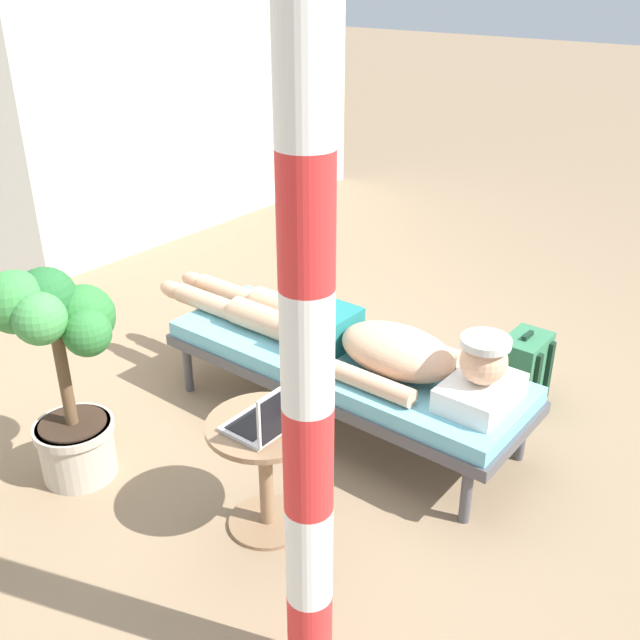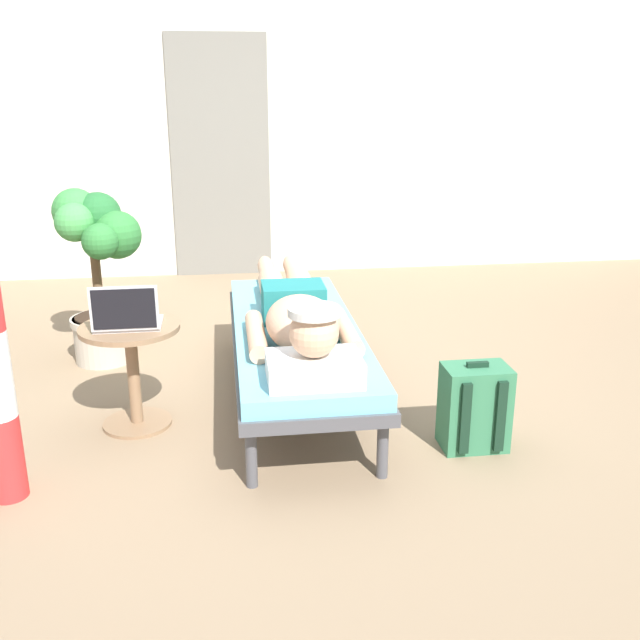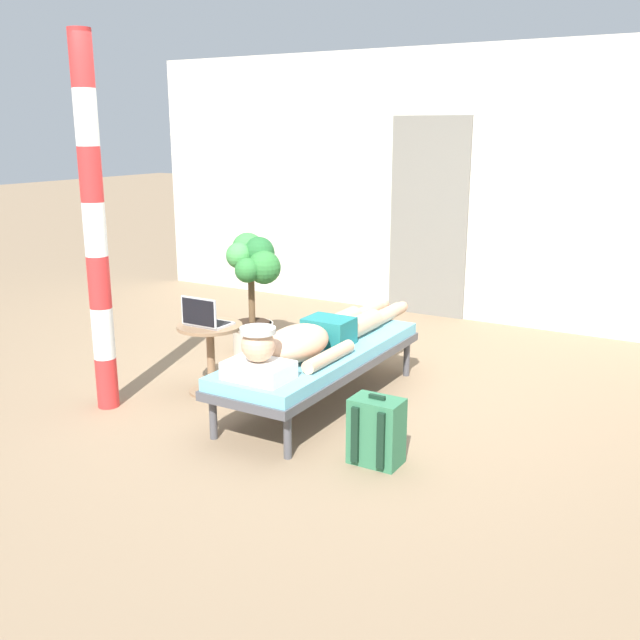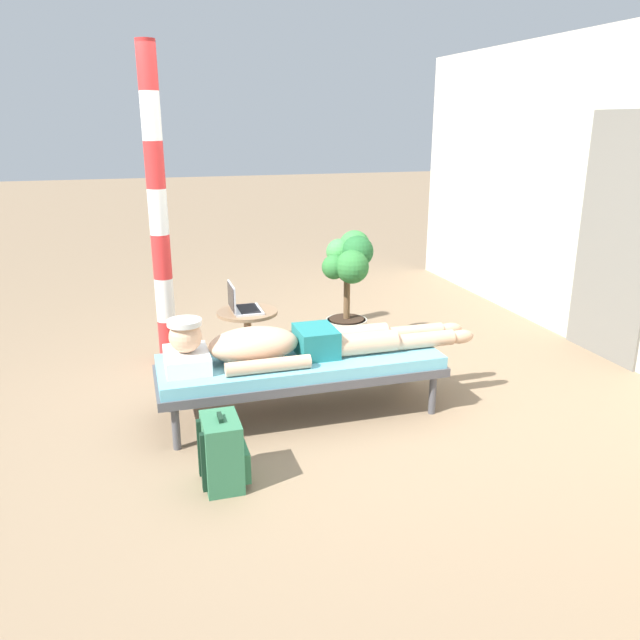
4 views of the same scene
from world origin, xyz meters
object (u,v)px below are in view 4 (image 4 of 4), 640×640
object	(u,v)px
porch_post	(158,212)
potted_plant	(349,281)
lounge_chair	(300,366)
side_table	(248,331)
person_reclining	(287,343)
backpack	(223,453)
laptop	(240,304)

from	to	relation	value
porch_post	potted_plant	bearing A→B (deg)	83.64
lounge_chair	porch_post	bearing A→B (deg)	-147.58
side_table	potted_plant	size ratio (longest dim) A/B	0.50
side_table	potted_plant	xyz separation A→B (m)	(-0.28, 0.95, 0.28)
person_reclining	backpack	size ratio (longest dim) A/B	5.12
side_table	porch_post	size ratio (longest dim) A/B	0.21
backpack	porch_post	xyz separation A→B (m)	(-2.04, -0.16, 1.07)
lounge_chair	backpack	distance (m)	1.01
person_reclining	laptop	world-z (taller)	laptop
side_table	laptop	xyz separation A→B (m)	(0.00, -0.05, 0.23)
person_reclining	porch_post	size ratio (longest dim) A/B	0.86
laptop	potted_plant	world-z (taller)	potted_plant
lounge_chair	potted_plant	bearing A→B (deg)	146.31
person_reclining	porch_post	bearing A→B (deg)	-150.46
lounge_chair	laptop	bearing A→B (deg)	-162.43
lounge_chair	person_reclining	xyz separation A→B (m)	(-0.00, -0.09, 0.17)
side_table	backpack	world-z (taller)	side_table
laptop	porch_post	bearing A→B (deg)	-129.52
porch_post	laptop	bearing A→B (deg)	50.48
laptop	person_reclining	bearing A→B (deg)	11.90
backpack	side_table	bearing A→B (deg)	164.44
laptop	side_table	bearing A→B (deg)	90.00
laptop	porch_post	distance (m)	0.99
side_table	person_reclining	bearing A→B (deg)	8.44
laptop	backpack	xyz separation A→B (m)	(1.59, -0.39, -0.39)
lounge_chair	porch_post	distance (m)	1.77
potted_plant	porch_post	world-z (taller)	porch_post
backpack	potted_plant	distance (m)	2.37
backpack	potted_plant	size ratio (longest dim) A/B	0.40
lounge_chair	laptop	xyz separation A→B (m)	(-0.82, -0.26, 0.24)
laptop	potted_plant	xyz separation A→B (m)	(-0.28, 1.00, 0.05)
potted_plant	laptop	bearing A→B (deg)	-74.23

